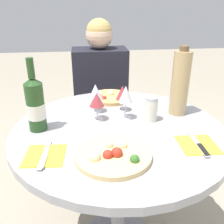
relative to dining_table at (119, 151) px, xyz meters
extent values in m
cylinder|color=gray|center=(0.00, 0.00, -0.26)|extent=(0.08, 0.08, 0.71)
cylinder|color=#9E9EA3|center=(0.00, 0.00, 0.11)|extent=(0.99, 0.99, 0.04)
cylinder|color=silver|center=(-0.03, 0.77, -0.64)|extent=(0.36, 0.36, 0.01)
cylinder|color=silver|center=(-0.03, 0.77, -0.42)|extent=(0.06, 0.06, 0.45)
cube|color=silver|center=(-0.03, 0.77, -0.18)|extent=(0.40, 0.40, 0.03)
cube|color=silver|center=(-0.03, 0.96, 0.05)|extent=(0.40, 0.02, 0.43)
cube|color=black|center=(-0.03, 0.59, -0.40)|extent=(0.33, 0.35, 0.48)
cube|color=black|center=(-0.03, 0.77, 0.09)|extent=(0.39, 0.23, 0.52)
sphere|color=#DBB293|center=(-0.03, 0.77, 0.45)|extent=(0.19, 0.19, 0.19)
sphere|color=tan|center=(-0.03, 0.77, 0.47)|extent=(0.18, 0.18, 0.18)
cylinder|color=#E5C17F|center=(-0.06, -0.23, 0.14)|extent=(0.29, 0.29, 0.02)
sphere|color=#B22D1E|center=(-0.08, -0.26, 0.16)|extent=(0.04, 0.04, 0.04)
sphere|color=beige|center=(-0.01, -0.20, 0.16)|extent=(0.03, 0.03, 0.03)
sphere|color=beige|center=(-0.13, -0.27, 0.16)|extent=(0.04, 0.04, 0.04)
sphere|color=#B22D1E|center=(-0.04, -0.25, 0.16)|extent=(0.04, 0.04, 0.04)
sphere|color=beige|center=(-0.07, -0.19, 0.16)|extent=(0.03, 0.03, 0.03)
sphere|color=#B22D1E|center=(-0.05, -0.26, 0.16)|extent=(0.03, 0.03, 0.03)
sphere|color=#336B28|center=(0.01, -0.30, 0.16)|extent=(0.04, 0.04, 0.04)
cylinder|color=tan|center=(0.00, 0.37, 0.14)|extent=(0.24, 0.24, 0.02)
sphere|color=#B22D1E|center=(-0.04, 0.32, 0.16)|extent=(0.03, 0.03, 0.03)
sphere|color=#336B28|center=(-0.08, 0.40, 0.16)|extent=(0.04, 0.04, 0.04)
sphere|color=beige|center=(0.01, 0.39, 0.16)|extent=(0.04, 0.04, 0.04)
sphere|color=beige|center=(-0.06, 0.40, 0.16)|extent=(0.03, 0.03, 0.03)
sphere|color=beige|center=(-0.07, 0.36, 0.16)|extent=(0.04, 0.04, 0.04)
cylinder|color=#23471E|center=(-0.37, 0.03, 0.24)|extent=(0.08, 0.08, 0.22)
cone|color=#23471E|center=(-0.37, 0.03, 0.36)|extent=(0.08, 0.08, 0.03)
cylinder|color=#23471E|center=(-0.37, 0.03, 0.41)|extent=(0.03, 0.03, 0.09)
cylinder|color=silver|center=(-0.37, 0.03, 0.22)|extent=(0.08, 0.08, 0.07)
cylinder|color=tan|center=(0.32, 0.12, 0.29)|extent=(0.09, 0.09, 0.32)
cylinder|color=brown|center=(0.32, 0.12, 0.46)|extent=(0.04, 0.04, 0.02)
cylinder|color=silver|center=(0.16, 0.06, 0.18)|extent=(0.06, 0.06, 0.10)
cylinder|color=#B2B2B7|center=(0.16, 0.06, 0.24)|extent=(0.06, 0.06, 0.02)
cylinder|color=silver|center=(-0.10, 0.10, 0.13)|extent=(0.06, 0.06, 0.00)
cylinder|color=silver|center=(-0.10, 0.10, 0.17)|extent=(0.01, 0.01, 0.07)
cone|color=#9E383D|center=(-0.10, 0.10, 0.24)|extent=(0.07, 0.07, 0.07)
cylinder|color=silver|center=(0.04, 0.10, 0.13)|extent=(0.06, 0.06, 0.00)
cylinder|color=silver|center=(0.04, 0.10, 0.18)|extent=(0.01, 0.01, 0.08)
cone|color=silver|center=(0.04, 0.10, 0.26)|extent=(0.07, 0.07, 0.08)
cylinder|color=silver|center=(0.04, 0.19, 0.13)|extent=(0.06, 0.06, 0.00)
cylinder|color=silver|center=(0.04, 0.19, 0.16)|extent=(0.01, 0.01, 0.06)
cone|color=#9E383D|center=(0.04, 0.19, 0.23)|extent=(0.07, 0.07, 0.07)
cylinder|color=silver|center=(-0.10, 0.19, 0.13)|extent=(0.06, 0.06, 0.00)
cylinder|color=silver|center=(-0.10, 0.19, 0.17)|extent=(0.01, 0.01, 0.07)
cone|color=silver|center=(-0.10, 0.19, 0.24)|extent=(0.07, 0.07, 0.08)
cube|color=yellow|center=(-0.31, -0.20, 0.13)|extent=(0.16, 0.16, 0.00)
cube|color=silver|center=(-0.31, -0.20, 0.14)|extent=(0.03, 0.19, 0.00)
cube|color=silver|center=(-0.31, -0.24, 0.14)|extent=(0.03, 0.09, 0.00)
cube|color=yellow|center=(0.30, -0.19, 0.13)|extent=(0.15, 0.15, 0.00)
cube|color=silver|center=(0.30, -0.19, 0.14)|extent=(0.02, 0.19, 0.00)
cube|color=black|center=(0.30, -0.24, 0.14)|extent=(0.02, 0.09, 0.00)
camera|label=1|loc=(-0.15, -1.02, 0.67)|focal=40.00mm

